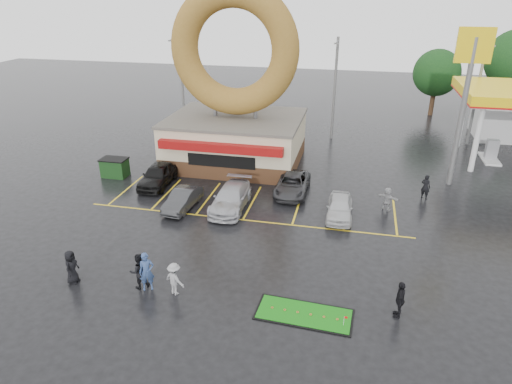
% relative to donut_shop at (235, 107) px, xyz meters
% --- Properties ---
extents(ground, '(120.00, 120.00, 0.00)m').
position_rel_donut_shop_xyz_m(ground, '(3.00, -12.97, -4.46)').
color(ground, black).
rests_on(ground, ground).
extents(donut_shop, '(10.20, 8.70, 13.50)m').
position_rel_donut_shop_xyz_m(donut_shop, '(0.00, 0.00, 0.00)').
color(donut_shop, '#472B19').
rests_on(donut_shop, ground).
extents(shell_sign, '(2.20, 0.36, 10.60)m').
position_rel_donut_shop_xyz_m(shell_sign, '(16.00, -0.97, 2.91)').
color(shell_sign, slate).
rests_on(shell_sign, ground).
extents(streetlight_left, '(0.40, 2.21, 9.00)m').
position_rel_donut_shop_xyz_m(streetlight_left, '(-7.00, 6.95, 0.32)').
color(streetlight_left, slate).
rests_on(streetlight_left, ground).
extents(streetlight_mid, '(0.40, 2.21, 9.00)m').
position_rel_donut_shop_xyz_m(streetlight_mid, '(7.00, 7.95, 0.32)').
color(streetlight_mid, slate).
rests_on(streetlight_mid, ground).
extents(streetlight_right, '(0.40, 2.21, 9.00)m').
position_rel_donut_shop_xyz_m(streetlight_right, '(19.00, 8.95, 0.32)').
color(streetlight_right, slate).
rests_on(streetlight_right, ground).
extents(tree_far_d, '(4.90, 4.90, 7.00)m').
position_rel_donut_shop_xyz_m(tree_far_d, '(17.00, 19.03, 0.07)').
color(tree_far_d, '#332114').
rests_on(tree_far_d, ground).
extents(car_black, '(1.98, 4.54, 1.52)m').
position_rel_donut_shop_xyz_m(car_black, '(-4.15, -5.70, -3.70)').
color(car_black, black).
rests_on(car_black, ground).
extents(car_dgrey, '(1.63, 3.83, 1.23)m').
position_rel_donut_shop_xyz_m(car_dgrey, '(-1.10, -8.85, -3.85)').
color(car_dgrey, '#2D2D2F').
rests_on(car_dgrey, ground).
extents(car_silver, '(2.03, 4.89, 1.41)m').
position_rel_donut_shop_xyz_m(car_silver, '(1.87, -8.17, -3.76)').
color(car_silver, '#AEAEB3').
rests_on(car_silver, ground).
extents(car_grey, '(2.14, 4.59, 1.27)m').
position_rel_donut_shop_xyz_m(car_grey, '(5.29, -4.97, -3.83)').
color(car_grey, '#323235').
rests_on(car_grey, ground).
extents(car_white, '(1.62, 3.83, 1.29)m').
position_rel_donut_shop_xyz_m(car_white, '(8.64, -7.86, -3.82)').
color(car_white, silver).
rests_on(car_white, ground).
extents(person_blue, '(0.82, 0.72, 1.90)m').
position_rel_donut_shop_xyz_m(person_blue, '(0.41, -17.23, -3.51)').
color(person_blue, navy).
rests_on(person_blue, ground).
extents(person_blackjkt, '(1.08, 1.05, 1.76)m').
position_rel_donut_shop_xyz_m(person_blackjkt, '(-0.02, -17.17, -3.59)').
color(person_blackjkt, black).
rests_on(person_blackjkt, ground).
extents(person_hoodie, '(1.18, 0.94, 1.60)m').
position_rel_donut_shop_xyz_m(person_hoodie, '(1.78, -17.29, -3.67)').
color(person_hoodie, gray).
rests_on(person_hoodie, ground).
extents(person_bystander, '(0.57, 0.85, 1.68)m').
position_rel_donut_shop_xyz_m(person_bystander, '(-3.30, -17.50, -3.62)').
color(person_bystander, black).
rests_on(person_bystander, ground).
extents(person_cameraman, '(0.47, 1.02, 1.70)m').
position_rel_donut_shop_xyz_m(person_cameraman, '(11.63, -16.64, -3.61)').
color(person_cameraman, black).
rests_on(person_cameraman, ground).
extents(person_walker_near, '(1.47, 1.05, 1.53)m').
position_rel_donut_shop_xyz_m(person_walker_near, '(11.47, -6.28, -3.70)').
color(person_walker_near, '#99999C').
rests_on(person_walker_near, ground).
extents(person_walker_far, '(0.73, 0.65, 1.69)m').
position_rel_donut_shop_xyz_m(person_walker_far, '(13.99, -3.94, -3.62)').
color(person_walker_far, black).
rests_on(person_walker_far, ground).
extents(dumpster, '(1.81, 1.21, 1.30)m').
position_rel_donut_shop_xyz_m(dumpster, '(-7.94, -4.89, -3.81)').
color(dumpster, '#194119').
rests_on(dumpster, ground).
extents(putting_green, '(4.24, 2.01, 0.52)m').
position_rel_donut_shop_xyz_m(putting_green, '(7.72, -17.47, -4.43)').
color(putting_green, black).
rests_on(putting_green, ground).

